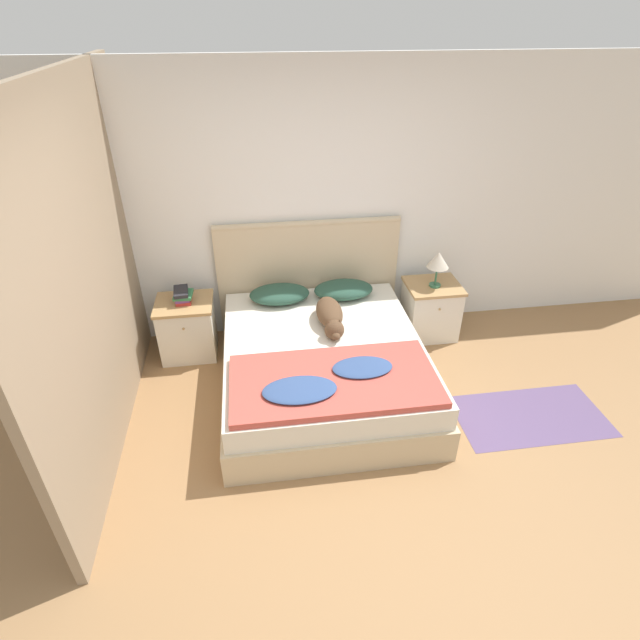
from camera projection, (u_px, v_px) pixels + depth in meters
ground_plane at (350, 483)px, 3.53m from camera, size 16.00×16.00×0.00m
wall_back at (310, 207)px, 4.63m from camera, size 9.00×0.06×2.55m
wall_side_left at (93, 270)px, 3.52m from camera, size 0.06×3.10×2.55m
bed at (323, 366)px, 4.28m from camera, size 1.69×1.95×0.48m
headboard at (308, 275)px, 4.92m from camera, size 1.77×0.06×1.17m
nightstand_left at (188, 328)px, 4.70m from camera, size 0.52×0.47×0.56m
nightstand_right at (430, 309)px, 4.99m from camera, size 0.52×0.47×0.56m
pillow_left at (280, 294)px, 4.70m from camera, size 0.56×0.36×0.15m
pillow_right at (344, 290)px, 4.77m from camera, size 0.56×0.36×0.15m
quilt at (333, 381)px, 3.68m from camera, size 1.53×0.78×0.09m
dog at (330, 316)px, 4.34m from camera, size 0.23×0.68×0.19m
book_stack at (183, 295)px, 4.54m from camera, size 0.18×0.23×0.12m
table_lamp at (438, 261)px, 4.68m from camera, size 0.21×0.21×0.35m
rug at (530, 416)px, 4.10m from camera, size 1.21×0.65×0.00m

